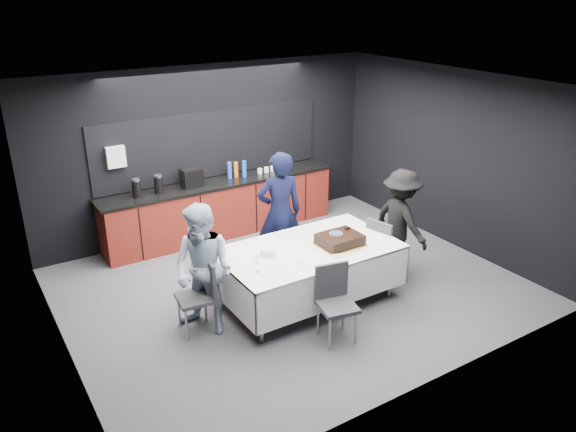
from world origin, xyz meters
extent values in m
plane|color=#48484D|center=(0.00, 0.00, 0.00)|extent=(6.00, 6.00, 0.00)
cube|color=white|center=(0.00, 0.00, 2.80)|extent=(6.00, 5.00, 0.04)
cube|color=black|center=(0.00, 2.50, 1.40)|extent=(6.00, 0.04, 2.80)
cube|color=black|center=(0.00, -2.50, 1.40)|extent=(6.00, 0.04, 2.80)
cube|color=black|center=(-3.00, 0.00, 1.40)|extent=(0.04, 5.00, 2.80)
cube|color=black|center=(3.00, 0.00, 1.40)|extent=(0.04, 5.00, 2.80)
cube|color=#5B140E|center=(0.00, 2.20, 0.45)|extent=(4.00, 0.60, 0.90)
cube|color=black|center=(0.00, 2.20, 0.92)|extent=(4.10, 0.64, 0.04)
cube|color=black|center=(0.00, 2.48, 1.50)|extent=(4.00, 0.03, 1.10)
cube|color=white|center=(-1.60, 2.43, 1.55)|extent=(0.28, 0.12, 0.32)
cylinder|color=black|center=(-1.40, 2.20, 1.07)|extent=(0.14, 0.14, 0.26)
cylinder|color=black|center=(-1.05, 2.20, 1.07)|extent=(0.14, 0.14, 0.26)
cube|color=black|center=(-0.50, 2.20, 1.09)|extent=(0.32, 0.24, 0.30)
cylinder|color=blue|center=(0.20, 2.25, 1.08)|extent=(0.07, 0.07, 0.28)
cylinder|color=orange|center=(0.32, 2.25, 1.07)|extent=(0.07, 0.07, 0.26)
cylinder|color=blue|center=(0.44, 2.18, 1.08)|extent=(0.07, 0.07, 0.28)
cylinder|color=white|center=(0.75, 2.20, 0.98)|extent=(0.08, 0.08, 0.09)
cylinder|color=white|center=(0.88, 2.20, 0.98)|extent=(0.08, 0.08, 0.09)
cylinder|color=white|center=(1.00, 2.20, 0.98)|extent=(0.08, 0.08, 0.09)
cylinder|color=#99999E|center=(-1.40, 2.20, 1.21)|extent=(0.12, 0.12, 0.03)
cylinder|color=#99999E|center=(-1.05, 2.20, 1.21)|extent=(0.12, 0.12, 0.03)
cylinder|color=#99999E|center=(-1.00, -0.90, 0.38)|extent=(0.06, 0.06, 0.75)
cylinder|color=#99999E|center=(-1.00, 0.10, 0.38)|extent=(0.06, 0.06, 0.75)
cylinder|color=#99999E|center=(1.00, -0.90, 0.38)|extent=(0.06, 0.06, 0.75)
cylinder|color=#99999E|center=(1.00, 0.10, 0.38)|extent=(0.06, 0.06, 0.75)
cube|color=silver|center=(0.00, -0.40, 0.76)|extent=(2.32, 1.32, 0.04)
cube|color=silver|center=(0.00, -1.05, 0.49)|extent=(2.32, 0.02, 0.55)
cube|color=silver|center=(0.00, 0.25, 0.49)|extent=(2.32, 0.02, 0.55)
cube|color=silver|center=(-1.15, -0.40, 0.49)|extent=(0.02, 1.32, 0.55)
cube|color=silver|center=(1.15, -0.40, 0.49)|extent=(0.02, 1.32, 0.55)
cube|color=yellow|center=(0.40, -0.54, 0.79)|extent=(0.58, 0.48, 0.01)
cube|color=black|center=(0.40, -0.54, 0.85)|extent=(0.54, 0.44, 0.12)
cube|color=black|center=(0.40, -0.54, 0.92)|extent=(0.54, 0.44, 0.01)
cylinder|color=#D64E12|center=(0.38, -0.48, 0.92)|extent=(0.18, 0.18, 0.00)
cylinder|color=blue|center=(0.38, -0.48, 0.93)|extent=(0.15, 0.15, 0.01)
sphere|color=black|center=(0.58, -0.42, 0.94)|extent=(0.04, 0.04, 0.04)
sphere|color=black|center=(0.60, -0.46, 0.94)|extent=(0.04, 0.04, 0.04)
sphere|color=black|center=(0.56, -0.46, 0.94)|extent=(0.04, 0.04, 0.04)
cylinder|color=white|center=(-0.56, -0.30, 0.83)|extent=(0.20, 0.20, 0.10)
cylinder|color=white|center=(-0.24, -0.64, 0.78)|extent=(0.20, 0.20, 0.01)
cylinder|color=white|center=(0.67, -0.31, 0.78)|extent=(0.21, 0.21, 0.01)
cylinder|color=white|center=(0.88, -0.77, 0.78)|extent=(0.22, 0.22, 0.01)
cylinder|color=white|center=(0.02, -0.04, 0.78)|extent=(0.21, 0.21, 0.01)
cube|color=white|center=(0.17, -0.83, 0.79)|extent=(0.17, 0.14, 0.02)
cylinder|color=white|center=(-0.89, -0.63, 0.78)|extent=(0.06, 0.06, 0.00)
cylinder|color=white|center=(-0.89, -0.63, 0.84)|extent=(0.01, 0.01, 0.12)
cylinder|color=white|center=(-0.89, -0.63, 0.95)|extent=(0.05, 0.05, 0.10)
cube|color=#313137|center=(-1.56, -0.27, 0.45)|extent=(0.47, 0.47, 0.05)
cube|color=#313137|center=(-1.37, -0.29, 0.70)|extent=(0.09, 0.42, 0.45)
cylinder|color=#99999E|center=(-1.71, -0.08, 0.22)|extent=(0.03, 0.03, 0.44)
cylinder|color=#99999E|center=(-1.75, -0.42, 0.22)|extent=(0.03, 0.03, 0.44)
cylinder|color=#99999E|center=(-1.37, -0.12, 0.22)|extent=(0.03, 0.03, 0.44)
cylinder|color=#99999E|center=(-1.41, -0.46, 0.22)|extent=(0.03, 0.03, 0.44)
cube|color=#313137|center=(1.30, -0.44, 0.45)|extent=(0.51, 0.51, 0.05)
cube|color=#313137|center=(1.12, -0.49, 0.70)|extent=(0.14, 0.42, 0.45)
cylinder|color=#99999E|center=(1.51, -0.57, 0.22)|extent=(0.03, 0.03, 0.44)
cylinder|color=#99999E|center=(1.42, -0.24, 0.22)|extent=(0.03, 0.03, 0.44)
cylinder|color=#99999E|center=(1.18, -0.65, 0.22)|extent=(0.03, 0.03, 0.44)
cylinder|color=#99999E|center=(1.09, -0.32, 0.22)|extent=(0.03, 0.03, 0.44)
cube|color=#313137|center=(-0.22, -1.34, 0.45)|extent=(0.50, 0.50, 0.05)
cube|color=#313137|center=(-0.18, -1.15, 0.70)|extent=(0.42, 0.12, 0.45)
cylinder|color=#99999E|center=(-0.42, -1.47, 0.22)|extent=(0.03, 0.03, 0.44)
cylinder|color=#99999E|center=(-0.09, -1.54, 0.22)|extent=(0.03, 0.03, 0.44)
cylinder|color=#99999E|center=(-0.35, -1.14, 0.22)|extent=(0.03, 0.03, 0.44)
cylinder|color=#99999E|center=(-0.02, -1.21, 0.22)|extent=(0.03, 0.03, 0.44)
imported|color=black|center=(0.15, 0.55, 0.91)|extent=(0.75, 0.59, 1.82)
imported|color=#A1B6CA|center=(-1.44, -0.32, 0.82)|extent=(0.94, 1.00, 1.63)
imported|color=black|center=(1.66, -0.35, 0.77)|extent=(0.57, 0.99, 1.54)
camera|label=1|loc=(-3.73, -5.83, 3.95)|focal=35.00mm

